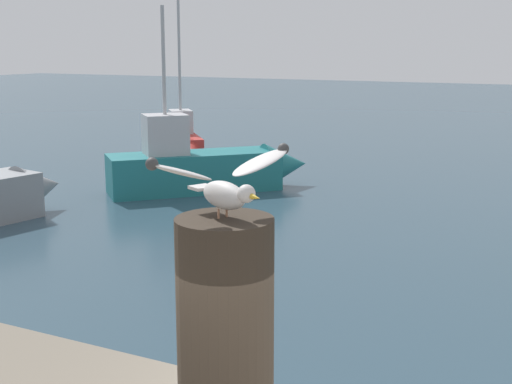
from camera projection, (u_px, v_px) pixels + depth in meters
mooring_post at (225, 343)px, 2.65m from camera, size 0.36×0.36×0.96m
seagull at (225, 184)px, 2.52m from camera, size 0.38×0.58×0.25m
boat_teal at (210, 166)px, 16.29m from camera, size 4.03×4.18×4.16m
boat_red at (183, 142)px, 20.68m from camera, size 2.82×3.05×4.78m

